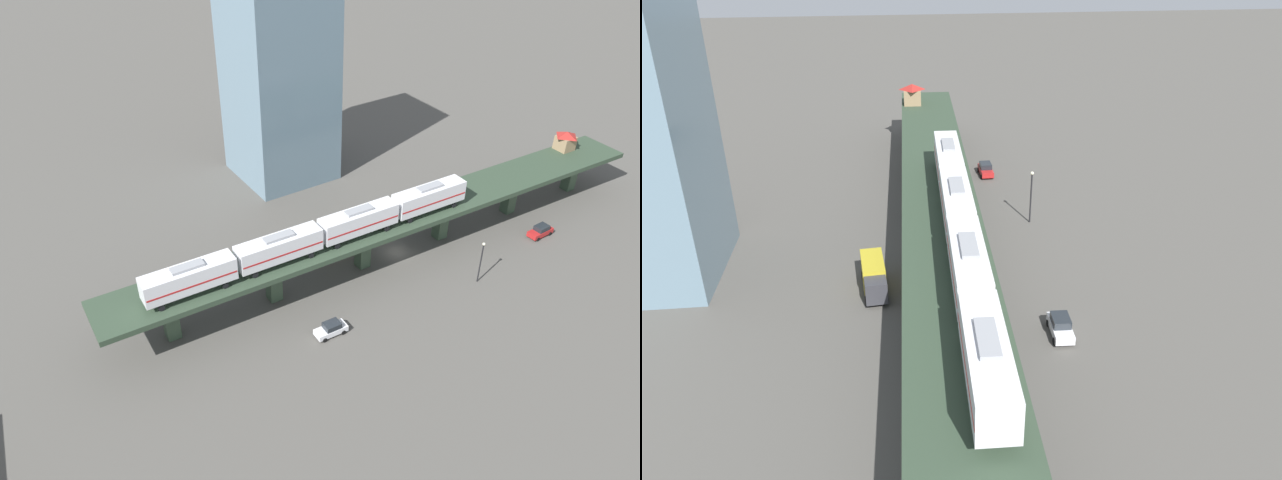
# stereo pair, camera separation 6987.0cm
# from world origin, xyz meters

# --- Properties ---
(ground_plane) EXTENTS (400.00, 400.00, 0.00)m
(ground_plane) POSITION_xyz_m (0.00, 0.00, 0.00)
(ground_plane) COLOR #4C4944
(elevated_viaduct) EXTENTS (11.20, 92.21, 7.03)m
(elevated_viaduct) POSITION_xyz_m (-0.00, -0.16, 6.05)
(elevated_viaduct) COLOR #2C3D2C
(elevated_viaduct) RESTS_ON ground
(subway_train) EXTENTS (4.35, 49.86, 4.45)m
(subway_train) POSITION_xyz_m (-0.95, 14.86, 9.57)
(subway_train) COLOR silver
(subway_train) RESTS_ON elevated_viaduct
(signal_hut) EXTENTS (3.32, 3.32, 3.40)m
(signal_hut) POSITION_xyz_m (1.24, -38.16, 8.83)
(signal_hut) COLOR #8C7251
(signal_hut) RESTS_ON elevated_viaduct
(street_car_red) EXTENTS (2.03, 4.44, 1.89)m
(street_car_red) POSITION_xyz_m (-8.90, -22.47, 0.94)
(street_car_red) COLOR #AD1E1E
(street_car_red) RESTS_ON ground
(street_car_white) EXTENTS (2.08, 4.47, 1.89)m
(street_car_white) POSITION_xyz_m (-9.79, 18.77, 0.94)
(street_car_white) COLOR silver
(street_car_white) RESTS_ON ground
(delivery_truck) EXTENTS (2.91, 7.37, 3.20)m
(delivery_truck) POSITION_xyz_m (7.61, 8.87, 1.76)
(delivery_truck) COLOR #333338
(delivery_truck) RESTS_ON ground
(street_lamp) EXTENTS (0.44, 0.44, 6.94)m
(street_lamp) POSITION_xyz_m (-12.08, -5.47, 4.11)
(street_lamp) COLOR black
(street_lamp) RESTS_ON ground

